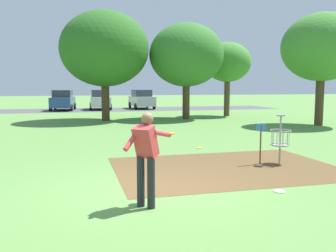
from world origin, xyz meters
TOP-DOWN VIEW (x-y plane):
  - ground_plane at (0.00, 0.00)m, footprint 160.00×160.00m
  - dirt_tee_pad at (2.47, 1.76)m, footprint 5.94×4.16m
  - disc_golf_basket at (4.04, 1.84)m, footprint 0.98×0.58m
  - player_foreground_watching at (-0.22, -0.79)m, footprint 1.06×0.68m
  - frisbee_near_basket at (2.62, -0.58)m, footprint 0.24×0.24m
  - frisbee_mid_grass at (2.79, 4.81)m, footprint 0.22×0.22m
  - tree_near_right at (9.38, 17.39)m, footprint 3.37×3.37m
  - tree_mid_left at (11.79, 10.25)m, footprint 4.38×4.38m
  - tree_mid_center at (5.78, 15.89)m, footprint 4.88×4.88m
  - tree_mid_right at (0.48, 16.08)m, footprint 5.53×5.53m
  - parking_lot_strip at (0.00, 26.94)m, footprint 36.00×6.00m
  - parked_car_leftmost at (-2.44, 27.06)m, footprint 2.31×4.37m
  - parked_car_center_left at (0.94, 27.44)m, footprint 2.11×4.27m
  - parked_car_center_right at (4.93, 27.60)m, footprint 2.15×4.29m

SIDE VIEW (x-z plane):
  - ground_plane at x=0.00m, z-range 0.00..0.00m
  - parking_lot_strip at x=0.00m, z-range 0.00..0.01m
  - dirt_tee_pad at x=2.47m, z-range 0.00..0.01m
  - frisbee_near_basket at x=2.62m, z-range 0.00..0.02m
  - frisbee_mid_grass at x=2.79m, z-range 0.00..0.02m
  - disc_golf_basket at x=4.04m, z-range 0.06..1.45m
  - parked_car_leftmost at x=-2.44m, z-range 0.00..1.84m
  - parked_car_center_left at x=0.94m, z-range 0.00..1.84m
  - parked_car_center_right at x=4.93m, z-range 0.00..1.84m
  - player_foreground_watching at x=-0.22m, z-range 0.13..1.84m
  - tree_near_right at x=9.38m, z-range 1.21..6.56m
  - tree_mid_center at x=5.78m, z-range 1.06..7.36m
  - tree_mid_left at x=11.79m, z-range 1.20..7.38m
  - tree_mid_right at x=0.48m, z-range 1.06..7.92m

